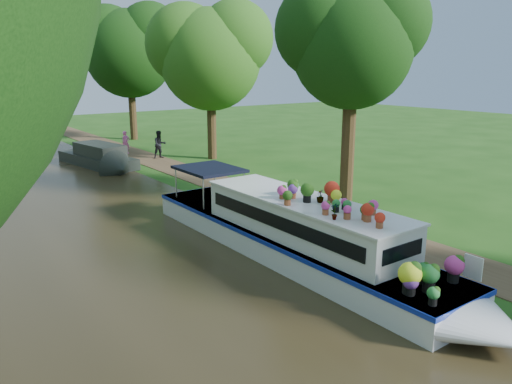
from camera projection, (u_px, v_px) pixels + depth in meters
The scene contains 11 objects.
ground at pixel (331, 237), 16.67m from camera, with size 100.00×100.00×0.00m, color #1B4511.
canal_water at pixel (168, 280), 13.23m from camera, with size 10.00×100.00×0.02m, color black.
towpath at pixel (356, 230), 17.36m from camera, with size 2.20×100.00×0.03m, color #483621.
plant_boat at pixel (303, 234), 14.32m from camera, with size 2.29×13.52×2.29m.
tree_near_overhang at pixel (351, 39), 19.64m from camera, with size 5.52×5.28×8.99m.
tree_near_mid at pixel (209, 51), 29.49m from camera, with size 6.90×6.60×9.40m.
tree_near_far at pixel (128, 46), 37.67m from camera, with size 7.59×7.26×10.30m.
second_boat at pixel (100, 157), 28.35m from camera, with size 2.82×6.97×1.30m.
pedestrian_pink at pixel (126, 142), 32.40m from camera, with size 0.54×0.35×1.48m, color #CA5373.
pedestrian_dark at pixel (160, 144), 30.82m from camera, with size 0.83×0.64×1.70m, color black.
verge_plant at pixel (283, 220), 17.88m from camera, with size 0.36×0.31×0.40m, color #1C601D.
Camera 1 is at (-11.36, -11.28, 5.49)m, focal length 35.00 mm.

